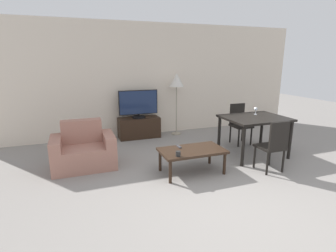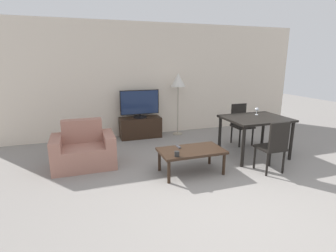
{
  "view_description": "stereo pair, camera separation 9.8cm",
  "coord_description": "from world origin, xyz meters",
  "px_view_note": "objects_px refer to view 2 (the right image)",
  "views": [
    {
      "loc": [
        -1.94,
        -2.55,
        1.84
      ],
      "look_at": [
        -0.34,
        1.85,
        0.65
      ],
      "focal_mm": 28.0,
      "sensor_mm": 36.0,
      "label": 1
    },
    {
      "loc": [
        -1.85,
        -2.58,
        1.84
      ],
      "look_at": [
        -0.34,
        1.85,
        0.65
      ],
      "focal_mm": 28.0,
      "sensor_mm": 36.0,
      "label": 2
    }
  ],
  "objects_px": {
    "coffee_table": "(191,152)",
    "cup_white_near": "(177,154)",
    "armchair": "(84,150)",
    "tv": "(140,104)",
    "dining_chair_far": "(241,122)",
    "floor_lamp": "(178,82)",
    "wine_glass_left": "(257,110)",
    "dining_chair_near": "(274,145)",
    "remote_primary": "(178,147)",
    "dining_table": "(255,122)",
    "tv_stand": "(140,127)"
  },
  "relations": [
    {
      "from": "floor_lamp",
      "to": "dining_chair_far",
      "type": "bearing_deg",
      "value": -47.36
    },
    {
      "from": "tv",
      "to": "wine_glass_left",
      "type": "xyz_separation_m",
      "value": [
        1.97,
        -1.76,
        0.05
      ]
    },
    {
      "from": "tv_stand",
      "to": "remote_primary",
      "type": "relative_size",
      "value": 6.53
    },
    {
      "from": "armchair",
      "to": "remote_primary",
      "type": "height_order",
      "value": "armchair"
    },
    {
      "from": "dining_chair_near",
      "to": "wine_glass_left",
      "type": "bearing_deg",
      "value": 69.19
    },
    {
      "from": "tv_stand",
      "to": "remote_primary",
      "type": "xyz_separation_m",
      "value": [
        0.17,
        -2.11,
        0.17
      ]
    },
    {
      "from": "remote_primary",
      "to": "cup_white_near",
      "type": "distance_m",
      "value": 0.44
    },
    {
      "from": "tv",
      "to": "dining_chair_far",
      "type": "xyz_separation_m",
      "value": [
        2.01,
        -1.19,
        -0.33
      ]
    },
    {
      "from": "cup_white_near",
      "to": "floor_lamp",
      "type": "bearing_deg",
      "value": 68.78
    },
    {
      "from": "cup_white_near",
      "to": "remote_primary",
      "type": "bearing_deg",
      "value": 66.19
    },
    {
      "from": "dining_chair_near",
      "to": "floor_lamp",
      "type": "relative_size",
      "value": 0.58
    },
    {
      "from": "dining_chair_far",
      "to": "wine_glass_left",
      "type": "height_order",
      "value": "wine_glass_left"
    },
    {
      "from": "wine_glass_left",
      "to": "dining_table",
      "type": "bearing_deg",
      "value": -129.84
    },
    {
      "from": "coffee_table",
      "to": "dining_chair_far",
      "type": "bearing_deg",
      "value": 33.45
    },
    {
      "from": "tv_stand",
      "to": "cup_white_near",
      "type": "distance_m",
      "value": 2.52
    },
    {
      "from": "coffee_table",
      "to": "wine_glass_left",
      "type": "distance_m",
      "value": 1.8
    },
    {
      "from": "dining_table",
      "to": "floor_lamp",
      "type": "bearing_deg",
      "value": 113.95
    },
    {
      "from": "armchair",
      "to": "cup_white_near",
      "type": "distance_m",
      "value": 1.74
    },
    {
      "from": "coffee_table",
      "to": "cup_white_near",
      "type": "xyz_separation_m",
      "value": [
        -0.34,
        -0.22,
        0.09
      ]
    },
    {
      "from": "dining_table",
      "to": "dining_chair_near",
      "type": "distance_m",
      "value": 0.82
    },
    {
      "from": "armchair",
      "to": "dining_chair_near",
      "type": "relative_size",
      "value": 1.19
    },
    {
      "from": "tv",
      "to": "wine_glass_left",
      "type": "bearing_deg",
      "value": -41.78
    },
    {
      "from": "dining_table",
      "to": "dining_chair_far",
      "type": "relative_size",
      "value": 1.32
    },
    {
      "from": "tv_stand",
      "to": "tv",
      "type": "xyz_separation_m",
      "value": [
        0.0,
        -0.0,
        0.57
      ]
    },
    {
      "from": "wine_glass_left",
      "to": "tv_stand",
      "type": "bearing_deg",
      "value": 138.18
    },
    {
      "from": "dining_chair_near",
      "to": "remote_primary",
      "type": "bearing_deg",
      "value": 156.66
    },
    {
      "from": "dining_chair_far",
      "to": "floor_lamp",
      "type": "bearing_deg",
      "value": 132.64
    },
    {
      "from": "tv_stand",
      "to": "remote_primary",
      "type": "distance_m",
      "value": 2.13
    },
    {
      "from": "tv",
      "to": "floor_lamp",
      "type": "distance_m",
      "value": 1.07
    },
    {
      "from": "dining_table",
      "to": "wine_glass_left",
      "type": "height_order",
      "value": "wine_glass_left"
    },
    {
      "from": "tv",
      "to": "coffee_table",
      "type": "xyz_separation_m",
      "value": [
        0.33,
        -2.3,
        -0.46
      ]
    },
    {
      "from": "tv_stand",
      "to": "cup_white_near",
      "type": "relative_size",
      "value": 11.88
    },
    {
      "from": "dining_chair_far",
      "to": "tv_stand",
      "type": "bearing_deg",
      "value": 149.46
    },
    {
      "from": "cup_white_near",
      "to": "coffee_table",
      "type": "bearing_deg",
      "value": 32.64
    },
    {
      "from": "tv",
      "to": "remote_primary",
      "type": "height_order",
      "value": "tv"
    },
    {
      "from": "tv_stand",
      "to": "dining_table",
      "type": "bearing_deg",
      "value": -47.31
    },
    {
      "from": "armchair",
      "to": "tv",
      "type": "bearing_deg",
      "value": 46.41
    },
    {
      "from": "armchair",
      "to": "wine_glass_left",
      "type": "height_order",
      "value": "wine_glass_left"
    },
    {
      "from": "dining_chair_far",
      "to": "armchair",
      "type": "bearing_deg",
      "value": -176.14
    },
    {
      "from": "tv",
      "to": "dining_chair_far",
      "type": "relative_size",
      "value": 1.05
    },
    {
      "from": "cup_white_near",
      "to": "wine_glass_left",
      "type": "xyz_separation_m",
      "value": [
        1.98,
        0.75,
        0.43
      ]
    },
    {
      "from": "floor_lamp",
      "to": "wine_glass_left",
      "type": "relative_size",
      "value": 10.42
    },
    {
      "from": "dining_chair_near",
      "to": "remote_primary",
      "type": "relative_size",
      "value": 5.91
    },
    {
      "from": "floor_lamp",
      "to": "armchair",
      "type": "bearing_deg",
      "value": -149.11
    },
    {
      "from": "coffee_table",
      "to": "cup_white_near",
      "type": "relative_size",
      "value": 12.88
    },
    {
      "from": "coffee_table",
      "to": "dining_table",
      "type": "xyz_separation_m",
      "value": [
        1.48,
        0.34,
        0.32
      ]
    },
    {
      "from": "dining_table",
      "to": "dining_chair_far",
      "type": "height_order",
      "value": "dining_chair_far"
    },
    {
      "from": "dining_chair_far",
      "to": "cup_white_near",
      "type": "relative_size",
      "value": 10.76
    },
    {
      "from": "armchair",
      "to": "coffee_table",
      "type": "bearing_deg",
      "value": -27.84
    },
    {
      "from": "dining_chair_near",
      "to": "tv_stand",
      "type": "bearing_deg",
      "value": 120.41
    }
  ]
}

